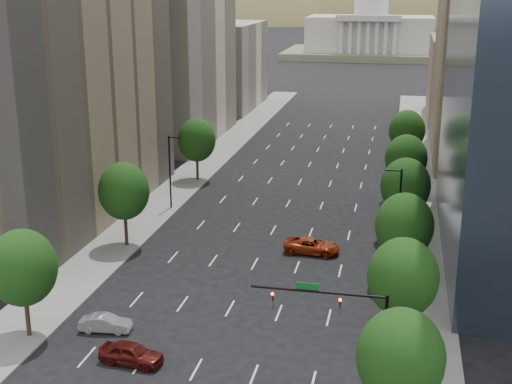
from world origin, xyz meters
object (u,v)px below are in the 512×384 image
Objects in this scene: car_maroon at (131,353)px; car_red_far at (312,246)px; capitol at (370,33)px; car_silver at (106,323)px; traffic_signal at (348,317)px.

car_maroon is 0.84× the size of car_red_far.
capitol is 10.72× the size of car_red_far.
car_silver is 0.73× the size of car_red_far.
traffic_signal is at bearing -83.35° from car_maroon.
car_maroon reaches higher than car_red_far.
car_red_far is at bearing -16.07° from car_maroon.
capitol is 215.94m from car_silver.
car_red_far is (13.65, 19.92, 0.11)m from car_silver.
capitol reaches higher than traffic_signal.
car_silver is (-19.10, 4.08, -4.50)m from traffic_signal.
traffic_signal is 1.63× the size of car_red_far.
car_silver is at bearing -92.28° from capitol.
traffic_signal reaches higher than car_maroon.
car_red_far is (9.85, 24.15, -0.02)m from car_maroon.
capitol is 12.76× the size of car_maroon.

